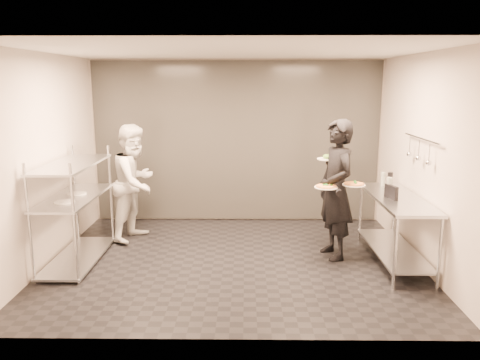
{
  "coord_description": "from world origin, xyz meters",
  "views": [
    {
      "loc": [
        0.16,
        -6.07,
        2.42
      ],
      "look_at": [
        0.08,
        0.2,
        1.1
      ],
      "focal_mm": 35.0,
      "sensor_mm": 36.0,
      "label": 1
    }
  ],
  "objects_px": {
    "pizza_plate_far": "(354,184)",
    "bottle_green": "(389,187)",
    "pizza_plate_near": "(326,187)",
    "pos_monitor": "(391,192)",
    "waiter": "(336,190)",
    "bottle_clear": "(383,179)",
    "chef": "(135,182)",
    "pass_rack": "(75,207)",
    "bottle_dark": "(390,181)",
    "prep_counter": "(396,218)",
    "salad_plate": "(328,158)"
  },
  "relations": [
    {
      "from": "waiter",
      "to": "pos_monitor",
      "type": "xyz_separation_m",
      "value": [
        0.66,
        -0.32,
        0.04
      ]
    },
    {
      "from": "pizza_plate_near",
      "to": "salad_plate",
      "type": "distance_m",
      "value": 0.57
    },
    {
      "from": "pos_monitor",
      "to": "chef",
      "type": "bearing_deg",
      "value": 147.91
    },
    {
      "from": "waiter",
      "to": "bottle_clear",
      "type": "height_order",
      "value": "waiter"
    },
    {
      "from": "pizza_plate_near",
      "to": "pizza_plate_far",
      "type": "distance_m",
      "value": 0.37
    },
    {
      "from": "pass_rack",
      "to": "pos_monitor",
      "type": "xyz_separation_m",
      "value": [
        4.21,
        -0.11,
        0.24
      ]
    },
    {
      "from": "pizza_plate_near",
      "to": "salad_plate",
      "type": "xyz_separation_m",
      "value": [
        0.08,
        0.47,
        0.31
      ]
    },
    {
      "from": "chef",
      "to": "pizza_plate_far",
      "type": "bearing_deg",
      "value": -87.09
    },
    {
      "from": "pass_rack",
      "to": "waiter",
      "type": "height_order",
      "value": "waiter"
    },
    {
      "from": "bottle_clear",
      "to": "pass_rack",
      "type": "bearing_deg",
      "value": -171.28
    },
    {
      "from": "prep_counter",
      "to": "waiter",
      "type": "xyz_separation_m",
      "value": [
        -0.78,
        0.2,
        0.34
      ]
    },
    {
      "from": "waiter",
      "to": "bottle_dark",
      "type": "xyz_separation_m",
      "value": [
        0.81,
        0.25,
        0.08
      ]
    },
    {
      "from": "pass_rack",
      "to": "prep_counter",
      "type": "height_order",
      "value": "pass_rack"
    },
    {
      "from": "pizza_plate_far",
      "to": "bottle_green",
      "type": "distance_m",
      "value": 0.46
    },
    {
      "from": "pizza_plate_near",
      "to": "pizza_plate_far",
      "type": "xyz_separation_m",
      "value": [
        0.37,
        -0.01,
        0.04
      ]
    },
    {
      "from": "pos_monitor",
      "to": "bottle_dark",
      "type": "bearing_deg",
      "value": 59.61
    },
    {
      "from": "pizza_plate_far",
      "to": "bottle_green",
      "type": "bearing_deg",
      "value": -2.59
    },
    {
      "from": "pass_rack",
      "to": "bottle_green",
      "type": "xyz_separation_m",
      "value": [
        4.21,
        -0.01,
        0.28
      ]
    },
    {
      "from": "chef",
      "to": "bottle_green",
      "type": "relative_size",
      "value": 6.76
    },
    {
      "from": "chef",
      "to": "pos_monitor",
      "type": "relative_size",
      "value": 7.16
    },
    {
      "from": "pass_rack",
      "to": "pizza_plate_far",
      "type": "relative_size",
      "value": 5.34
    },
    {
      "from": "chef",
      "to": "pizza_plate_near",
      "type": "height_order",
      "value": "chef"
    },
    {
      "from": "chef",
      "to": "bottle_clear",
      "type": "relative_size",
      "value": 8.65
    },
    {
      "from": "pizza_plate_near",
      "to": "bottle_green",
      "type": "height_order",
      "value": "bottle_green"
    },
    {
      "from": "waiter",
      "to": "pos_monitor",
      "type": "bearing_deg",
      "value": 49.45
    },
    {
      "from": "chef",
      "to": "pizza_plate_far",
      "type": "distance_m",
      "value": 3.3
    },
    {
      "from": "pos_monitor",
      "to": "pizza_plate_near",
      "type": "bearing_deg",
      "value": 155.66
    },
    {
      "from": "bottle_clear",
      "to": "prep_counter",
      "type": "bearing_deg",
      "value": -89.55
    },
    {
      "from": "pizza_plate_near",
      "to": "pos_monitor",
      "type": "distance_m",
      "value": 0.84
    },
    {
      "from": "waiter",
      "to": "salad_plate",
      "type": "height_order",
      "value": "waiter"
    },
    {
      "from": "pass_rack",
      "to": "pizza_plate_far",
      "type": "xyz_separation_m",
      "value": [
        3.75,
        0.01,
        0.32
      ]
    },
    {
      "from": "pos_monitor",
      "to": "prep_counter",
      "type": "bearing_deg",
      "value": 27.9
    },
    {
      "from": "pizza_plate_near",
      "to": "pizza_plate_far",
      "type": "relative_size",
      "value": 1.04
    },
    {
      "from": "pizza_plate_near",
      "to": "bottle_green",
      "type": "bearing_deg",
      "value": -1.9
    },
    {
      "from": "waiter",
      "to": "chef",
      "type": "xyz_separation_m",
      "value": [
        -2.95,
        0.76,
        -0.07
      ]
    },
    {
      "from": "pizza_plate_far",
      "to": "salad_plate",
      "type": "relative_size",
      "value": 1.02
    },
    {
      "from": "chef",
      "to": "pos_monitor",
      "type": "bearing_deg",
      "value": -86.84
    },
    {
      "from": "chef",
      "to": "salad_plate",
      "type": "distance_m",
      "value": 2.95
    },
    {
      "from": "pizza_plate_near",
      "to": "pass_rack",
      "type": "bearing_deg",
      "value": -179.68
    },
    {
      "from": "pos_monitor",
      "to": "bottle_green",
      "type": "bearing_deg",
      "value": 74.64
    },
    {
      "from": "waiter",
      "to": "pos_monitor",
      "type": "relative_size",
      "value": 7.71
    },
    {
      "from": "bottle_green",
      "to": "bottle_clear",
      "type": "bearing_deg",
      "value": 80.29
    },
    {
      "from": "prep_counter",
      "to": "waiter",
      "type": "height_order",
      "value": "waiter"
    },
    {
      "from": "salad_plate",
      "to": "bottle_green",
      "type": "bearing_deg",
      "value": -33.72
    },
    {
      "from": "chef",
      "to": "pizza_plate_far",
      "type": "xyz_separation_m",
      "value": [
        3.15,
        -0.96,
        0.19
      ]
    },
    {
      "from": "waiter",
      "to": "bottle_clear",
      "type": "distance_m",
      "value": 0.9
    },
    {
      "from": "pizza_plate_near",
      "to": "salad_plate",
      "type": "height_order",
      "value": "salad_plate"
    },
    {
      "from": "salad_plate",
      "to": "bottle_clear",
      "type": "relative_size",
      "value": 1.42
    },
    {
      "from": "prep_counter",
      "to": "bottle_dark",
      "type": "relative_size",
      "value": 7.39
    },
    {
      "from": "prep_counter",
      "to": "bottle_clear",
      "type": "height_order",
      "value": "bottle_clear"
    }
  ]
}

